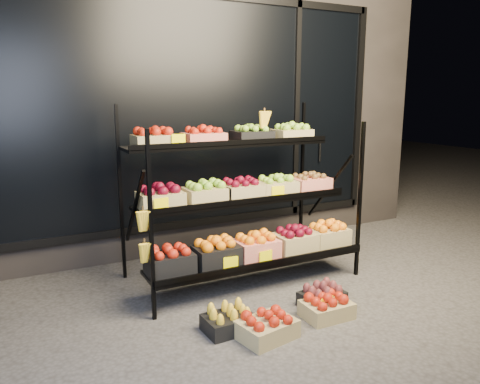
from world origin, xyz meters
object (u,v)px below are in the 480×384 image
floor_crate_midleft (229,320)px  floor_crate_midright (327,307)px  floor_crate_left (267,326)px  display_rack (243,199)px

floor_crate_midleft → floor_crate_midright: bearing=-14.3°
floor_crate_left → floor_crate_midright: size_ratio=1.17×
floor_crate_left → floor_crate_midleft: size_ratio=1.19×
floor_crate_midright → floor_crate_midleft: bearing=169.6°
display_rack → floor_crate_left: 1.33m
floor_crate_left → floor_crate_midleft: 0.30m
display_rack → floor_crate_midleft: size_ratio=5.82×
display_rack → floor_crate_midright: (0.22, -1.02, -0.70)m
floor_crate_left → floor_crate_midright: floor_crate_left is taller
floor_crate_left → floor_crate_midright: 0.59m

